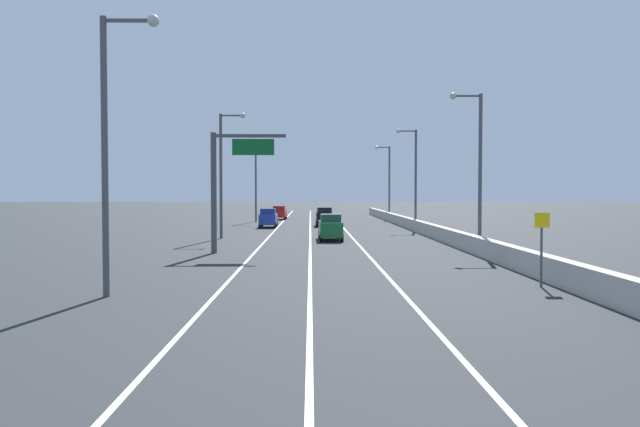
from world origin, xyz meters
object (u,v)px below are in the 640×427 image
at_px(lamp_post_right_second, 476,160).
at_px(lamp_post_left_mid, 224,167).
at_px(lamp_post_right_third, 413,172).
at_px(car_black_3, 324,217).
at_px(car_green_1, 330,227).
at_px(car_blue_0, 268,218).
at_px(overhead_sign_gantry, 226,177).
at_px(speed_advisory_sign, 542,243).
at_px(lamp_post_right_fourth, 388,177).
at_px(car_red_2, 279,213).
at_px(lamp_post_left_near, 112,136).
at_px(lamp_post_left_far, 258,175).

relative_size(lamp_post_right_second, lamp_post_left_mid, 1.00).
bearing_deg(lamp_post_right_third, car_black_3, 151.27).
bearing_deg(car_green_1, car_blue_0, 108.77).
bearing_deg(car_black_3, overhead_sign_gantry, -102.70).
xyz_separation_m(overhead_sign_gantry, speed_advisory_sign, (14.56, -14.23, -2.96)).
bearing_deg(lamp_post_right_fourth, car_red_2, -172.45).
relative_size(car_green_1, car_black_3, 1.12).
height_order(lamp_post_left_mid, car_red_2, lamp_post_left_mid).
bearing_deg(car_red_2, car_black_3, -71.10).
bearing_deg(lamp_post_left_near, speed_advisory_sign, 7.17).
bearing_deg(lamp_post_left_near, car_blue_0, 86.52).
bearing_deg(lamp_post_right_third, lamp_post_left_far, 137.96).
xyz_separation_m(speed_advisory_sign, lamp_post_left_far, (-15.95, 54.92, 4.10)).
bearing_deg(lamp_post_left_far, lamp_post_right_fourth, 25.31).
bearing_deg(lamp_post_left_near, lamp_post_right_second, 44.67).
bearing_deg(car_blue_0, car_black_3, 18.46).
height_order(lamp_post_right_second, lamp_post_right_fourth, same).
bearing_deg(lamp_post_left_near, lamp_post_left_mid, 89.66).
height_order(overhead_sign_gantry, lamp_post_right_fourth, lamp_post_right_fourth).
height_order(lamp_post_left_far, car_green_1, lamp_post_left_far).
bearing_deg(car_green_1, lamp_post_right_second, -43.75).
xyz_separation_m(speed_advisory_sign, car_green_1, (-7.71, 24.46, -0.73)).
relative_size(lamp_post_left_mid, car_blue_0, 2.27).
distance_m(speed_advisory_sign, lamp_post_left_far, 57.34).
bearing_deg(lamp_post_left_mid, overhead_sign_gantry, -81.78).
relative_size(speed_advisory_sign, car_green_1, 0.63).
xyz_separation_m(lamp_post_right_fourth, lamp_post_left_near, (-17.99, -65.25, 0.00)).
height_order(lamp_post_left_far, car_black_3, lamp_post_left_far).
xyz_separation_m(lamp_post_right_third, lamp_post_left_far, (-17.19, 15.50, 0.00)).
xyz_separation_m(overhead_sign_gantry, lamp_post_right_fourth, (16.06, 48.94, 1.14)).
bearing_deg(overhead_sign_gantry, lamp_post_right_second, 5.15).
relative_size(lamp_post_right_third, car_red_2, 2.31).
bearing_deg(car_blue_0, car_green_1, -71.23).
height_order(speed_advisory_sign, car_green_1, speed_advisory_sign).
distance_m(lamp_post_right_second, car_red_2, 48.16).
height_order(lamp_post_left_near, car_black_3, lamp_post_left_near).
xyz_separation_m(overhead_sign_gantry, car_black_3, (6.79, 30.13, -3.68)).
relative_size(lamp_post_right_second, lamp_post_left_near, 1.00).
xyz_separation_m(lamp_post_right_third, car_green_1, (-8.95, -14.97, -4.83)).
distance_m(overhead_sign_gantry, car_red_2, 47.11).
relative_size(lamp_post_right_third, lamp_post_left_mid, 1.00).
relative_size(overhead_sign_gantry, car_red_2, 1.70).
bearing_deg(lamp_post_right_third, car_blue_0, 168.98).
distance_m(overhead_sign_gantry, speed_advisory_sign, 20.57).
bearing_deg(speed_advisory_sign, lamp_post_left_near, -172.83).
xyz_separation_m(car_red_2, car_black_3, (5.76, -16.82, 0.11)).
distance_m(lamp_post_right_fourth, car_red_2, 15.94).
xyz_separation_m(lamp_post_right_second, lamp_post_right_fourth, (0.04, 47.50, 0.00)).
xyz_separation_m(speed_advisory_sign, car_black_3, (-7.77, 44.36, -0.72)).
relative_size(lamp_post_left_mid, car_green_1, 2.16).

